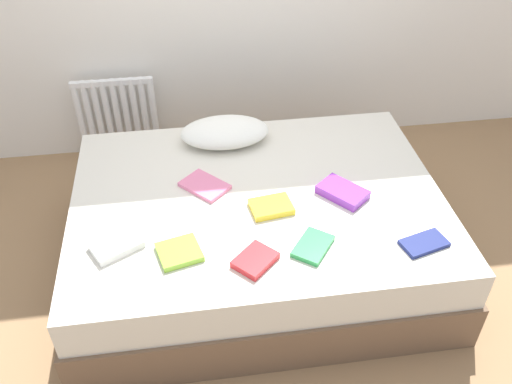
{
  "coord_description": "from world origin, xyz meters",
  "views": [
    {
      "loc": [
        -0.33,
        -2.23,
        2.35
      ],
      "look_at": [
        0.0,
        0.05,
        0.48
      ],
      "focal_mm": 38.48,
      "sensor_mm": 36.0,
      "label": 1
    }
  ],
  "objects_px": {
    "textbook_purple": "(342,192)",
    "textbook_navy": "(424,243)",
    "radiator": "(117,111)",
    "textbook_white": "(116,245)",
    "textbook_lime": "(179,252)",
    "textbook_green": "(313,246)",
    "bed": "(257,230)",
    "textbook_pink": "(205,186)",
    "textbook_yellow": "(271,207)",
    "textbook_red": "(255,260)",
    "pillow": "(225,132)"
  },
  "relations": [
    {
      "from": "textbook_red",
      "to": "textbook_yellow",
      "type": "bearing_deg",
      "value": 25.65
    },
    {
      "from": "textbook_purple",
      "to": "textbook_lime",
      "type": "distance_m",
      "value": 0.93
    },
    {
      "from": "pillow",
      "to": "textbook_yellow",
      "type": "distance_m",
      "value": 0.68
    },
    {
      "from": "radiator",
      "to": "textbook_navy",
      "type": "bearing_deg",
      "value": -47.38
    },
    {
      "from": "textbook_lime",
      "to": "textbook_yellow",
      "type": "xyz_separation_m",
      "value": [
        0.48,
        0.26,
        0.0
      ]
    },
    {
      "from": "pillow",
      "to": "textbook_purple",
      "type": "bearing_deg",
      "value": -46.66
    },
    {
      "from": "pillow",
      "to": "textbook_lime",
      "type": "xyz_separation_m",
      "value": [
        -0.31,
        -0.92,
        -0.06
      ]
    },
    {
      "from": "textbook_yellow",
      "to": "textbook_white",
      "type": "bearing_deg",
      "value": -175.92
    },
    {
      "from": "textbook_yellow",
      "to": "textbook_navy",
      "type": "distance_m",
      "value": 0.77
    },
    {
      "from": "textbook_navy",
      "to": "pillow",
      "type": "bearing_deg",
      "value": 114.29
    },
    {
      "from": "textbook_yellow",
      "to": "textbook_green",
      "type": "xyz_separation_m",
      "value": [
        0.15,
        -0.31,
        -0.0
      ]
    },
    {
      "from": "textbook_purple",
      "to": "textbook_navy",
      "type": "bearing_deg",
      "value": -5.82
    },
    {
      "from": "pillow",
      "to": "textbook_purple",
      "type": "xyz_separation_m",
      "value": [
        0.56,
        -0.6,
        -0.05
      ]
    },
    {
      "from": "bed",
      "to": "pillow",
      "type": "xyz_separation_m",
      "value": [
        -0.12,
        0.53,
        0.32
      ]
    },
    {
      "from": "textbook_red",
      "to": "textbook_white",
      "type": "height_order",
      "value": "textbook_white"
    },
    {
      "from": "textbook_purple",
      "to": "textbook_yellow",
      "type": "distance_m",
      "value": 0.4
    },
    {
      "from": "textbook_red",
      "to": "textbook_white",
      "type": "relative_size",
      "value": 0.83
    },
    {
      "from": "textbook_navy",
      "to": "bed",
      "type": "bearing_deg",
      "value": 130.72
    },
    {
      "from": "pillow",
      "to": "textbook_purple",
      "type": "height_order",
      "value": "pillow"
    },
    {
      "from": "bed",
      "to": "pillow",
      "type": "height_order",
      "value": "pillow"
    },
    {
      "from": "textbook_red",
      "to": "bed",
      "type": "bearing_deg",
      "value": 36.61
    },
    {
      "from": "textbook_green",
      "to": "textbook_purple",
      "type": "bearing_deg",
      "value": 3.31
    },
    {
      "from": "textbook_red",
      "to": "textbook_yellow",
      "type": "relative_size",
      "value": 0.9
    },
    {
      "from": "radiator",
      "to": "textbook_green",
      "type": "height_order",
      "value": "radiator"
    },
    {
      "from": "textbook_white",
      "to": "textbook_navy",
      "type": "distance_m",
      "value": 1.47
    },
    {
      "from": "textbook_green",
      "to": "textbook_navy",
      "type": "xyz_separation_m",
      "value": [
        0.53,
        -0.05,
        -0.0
      ]
    },
    {
      "from": "textbook_lime",
      "to": "textbook_green",
      "type": "height_order",
      "value": "textbook_lime"
    },
    {
      "from": "textbook_lime",
      "to": "textbook_white",
      "type": "xyz_separation_m",
      "value": [
        -0.29,
        0.09,
        0.0
      ]
    },
    {
      "from": "radiator",
      "to": "bed",
      "type": "bearing_deg",
      "value": -55.69
    },
    {
      "from": "radiator",
      "to": "textbook_green",
      "type": "relative_size",
      "value": 2.62
    },
    {
      "from": "textbook_green",
      "to": "textbook_white",
      "type": "xyz_separation_m",
      "value": [
        -0.92,
        0.13,
        0.01
      ]
    },
    {
      "from": "radiator",
      "to": "textbook_green",
      "type": "xyz_separation_m",
      "value": [
        1.02,
        -1.63,
        0.13
      ]
    },
    {
      "from": "textbook_lime",
      "to": "pillow",
      "type": "bearing_deg",
      "value": 57.1
    },
    {
      "from": "bed",
      "to": "textbook_pink",
      "type": "distance_m",
      "value": 0.39
    },
    {
      "from": "pillow",
      "to": "textbook_yellow",
      "type": "height_order",
      "value": "pillow"
    },
    {
      "from": "radiator",
      "to": "textbook_navy",
      "type": "relative_size",
      "value": 2.52
    },
    {
      "from": "textbook_purple",
      "to": "textbook_green",
      "type": "bearing_deg",
      "value": -73.94
    },
    {
      "from": "radiator",
      "to": "textbook_purple",
      "type": "relative_size",
      "value": 2.22
    },
    {
      "from": "textbook_pink",
      "to": "textbook_navy",
      "type": "height_order",
      "value": "textbook_pink"
    },
    {
      "from": "textbook_purple",
      "to": "textbook_lime",
      "type": "height_order",
      "value": "textbook_purple"
    },
    {
      "from": "textbook_pink",
      "to": "textbook_purple",
      "type": "bearing_deg",
      "value": 33.16
    },
    {
      "from": "textbook_purple",
      "to": "textbook_pink",
      "type": "height_order",
      "value": "textbook_purple"
    },
    {
      "from": "textbook_navy",
      "to": "textbook_red",
      "type": "bearing_deg",
      "value": 164.39
    },
    {
      "from": "textbook_yellow",
      "to": "textbook_green",
      "type": "bearing_deg",
      "value": -72.58
    },
    {
      "from": "textbook_red",
      "to": "textbook_green",
      "type": "bearing_deg",
      "value": -33.04
    },
    {
      "from": "textbook_lime",
      "to": "textbook_green",
      "type": "xyz_separation_m",
      "value": [
        0.63,
        -0.05,
        -0.0
      ]
    },
    {
      "from": "bed",
      "to": "textbook_green",
      "type": "bearing_deg",
      "value": -64.96
    },
    {
      "from": "radiator",
      "to": "textbook_purple",
      "type": "height_order",
      "value": "radiator"
    },
    {
      "from": "textbook_yellow",
      "to": "textbook_green",
      "type": "relative_size",
      "value": 1.0
    },
    {
      "from": "radiator",
      "to": "textbook_white",
      "type": "bearing_deg",
      "value": -86.24
    }
  ]
}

